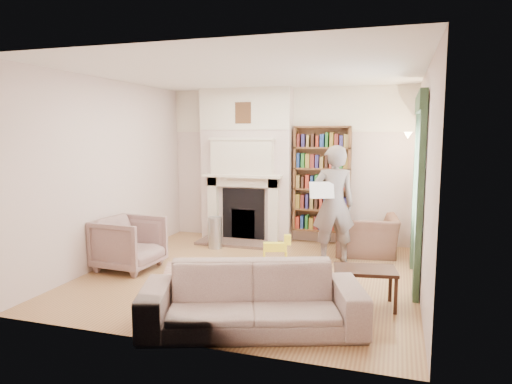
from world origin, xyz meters
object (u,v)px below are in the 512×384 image
(armchair_left, at_px, (129,243))
(paraffin_heater, at_px, (215,232))
(bookcase, at_px, (322,179))
(armchair_reading, at_px, (365,235))
(rocking_horse, at_px, (275,250))
(man_reading, at_px, (333,205))
(coffee_table, at_px, (364,287))
(sofa, at_px, (252,298))

(armchair_left, distance_m, paraffin_heater, 1.68)
(bookcase, relative_size, paraffin_heater, 3.36)
(armchair_reading, height_order, rocking_horse, armchair_reading)
(armchair_left, xyz_separation_m, man_reading, (2.81, 1.24, 0.52))
(armchair_reading, distance_m, coffee_table, 2.31)
(paraffin_heater, bearing_deg, coffee_table, -36.44)
(rocking_horse, bearing_deg, armchair_left, -177.34)
(armchair_left, distance_m, rocking_horse, 2.16)
(armchair_reading, xyz_separation_m, coffee_table, (0.15, -2.30, -0.10))
(armchair_left, bearing_deg, bookcase, -41.51)
(man_reading, bearing_deg, paraffin_heater, -28.57)
(coffee_table, bearing_deg, armchair_reading, 84.43)
(armchair_left, height_order, sofa, armchair_left)
(armchair_left, xyz_separation_m, sofa, (2.36, -1.44, -0.06))
(armchair_left, bearing_deg, rocking_horse, -64.95)
(armchair_reading, height_order, paraffin_heater, armchair_reading)
(armchair_left, bearing_deg, man_reading, -62.24)
(bookcase, distance_m, armchair_reading, 1.31)
(armchair_left, distance_m, sofa, 2.77)
(armchair_left, bearing_deg, sofa, -117.45)
(bookcase, relative_size, armchair_reading, 1.84)
(coffee_table, xyz_separation_m, paraffin_heater, (-2.67, 1.97, 0.05))
(man_reading, xyz_separation_m, coffee_table, (0.60, -1.70, -0.68))
(armchair_reading, xyz_separation_m, armchair_left, (-3.26, -1.84, 0.06))
(bookcase, distance_m, rocking_horse, 1.92)
(sofa, distance_m, paraffin_heater, 3.37)
(bookcase, distance_m, sofa, 3.93)
(coffee_table, bearing_deg, paraffin_heater, 134.16)
(armchair_reading, bearing_deg, coffee_table, 86.48)
(bookcase, bearing_deg, sofa, -91.14)
(armchair_reading, height_order, armchair_left, armchair_left)
(bookcase, bearing_deg, armchair_left, -135.49)
(armchair_left, height_order, rocking_horse, armchair_left)
(bookcase, height_order, paraffin_heater, bookcase)
(armchair_left, bearing_deg, paraffin_heater, -22.02)
(bookcase, xyz_separation_m, paraffin_heater, (-1.70, -0.89, -0.90))
(bookcase, xyz_separation_m, armchair_left, (-2.44, -2.40, -0.79))
(bookcase, distance_m, man_reading, 1.25)
(bookcase, bearing_deg, paraffin_heater, -152.49)
(paraffin_heater, xyz_separation_m, rocking_horse, (1.27, -0.74, -0.03))
(rocking_horse, bearing_deg, sofa, -99.43)
(armchair_reading, relative_size, man_reading, 0.55)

